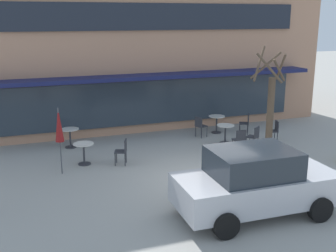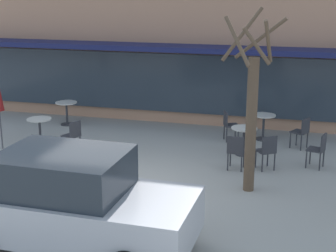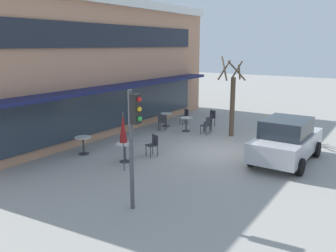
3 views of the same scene
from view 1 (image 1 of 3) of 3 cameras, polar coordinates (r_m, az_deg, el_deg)
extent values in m
plane|color=#9E9B93|center=(13.41, 5.03, -7.23)|extent=(80.00, 80.00, 0.00)
cube|color=tan|center=(21.96, -6.03, 10.55)|extent=(17.57, 8.00, 6.90)
cube|color=#191E4C|center=(17.70, -2.30, 6.72)|extent=(14.94, 1.10, 0.16)
cube|color=#1E232D|center=(18.00, -2.88, 14.57)|extent=(14.06, 0.10, 1.10)
cube|color=#2D3842|center=(18.36, -2.73, 3.20)|extent=(14.06, 0.10, 1.90)
cylinder|color=#333338|center=(14.97, -11.25, -5.05)|extent=(0.44, 0.44, 0.03)
cylinder|color=#333338|center=(14.85, -11.32, -3.72)|extent=(0.07, 0.07, 0.70)
cylinder|color=silver|center=(14.74, -11.39, -2.37)|extent=(0.70, 0.70, 0.03)
cylinder|color=#333338|center=(16.95, -13.03, -2.80)|extent=(0.44, 0.44, 0.03)
cylinder|color=#333338|center=(16.85, -13.11, -1.62)|extent=(0.07, 0.07, 0.70)
cylinder|color=silver|center=(16.75, -13.18, -0.42)|extent=(0.70, 0.70, 0.03)
cylinder|color=#333338|center=(17.23, 7.71, -2.27)|extent=(0.44, 0.44, 0.03)
cylinder|color=#333338|center=(17.13, 7.76, -1.10)|extent=(0.07, 0.07, 0.70)
cylinder|color=silver|center=(17.03, 7.80, 0.08)|extent=(0.70, 0.70, 0.03)
cylinder|color=#333338|center=(18.73, 6.56, -0.86)|extent=(0.44, 0.44, 0.03)
cylinder|color=#333338|center=(18.63, 6.59, 0.23)|extent=(0.07, 0.07, 0.70)
cylinder|color=silver|center=(18.55, 6.63, 1.32)|extent=(0.70, 0.70, 0.03)
cylinder|color=#4C4C51|center=(13.92, -14.41, -2.03)|extent=(0.04, 0.04, 2.20)
cone|color=maroon|center=(13.78, -14.56, 0.16)|extent=(0.28, 0.28, 1.10)
cylinder|color=#333338|center=(14.55, -7.17, -4.57)|extent=(0.04, 0.04, 0.45)
cylinder|color=#333338|center=(14.87, -7.00, -4.14)|extent=(0.04, 0.04, 0.45)
cylinder|color=#333338|center=(14.51, -5.84, -4.58)|extent=(0.04, 0.04, 0.45)
cylinder|color=#333338|center=(14.83, -5.70, -4.15)|extent=(0.04, 0.04, 0.45)
cube|color=#333338|center=(14.61, -6.45, -3.45)|extent=(0.52, 0.52, 0.04)
cube|color=#333338|center=(14.53, -5.77, -2.63)|extent=(0.18, 0.39, 0.40)
cylinder|color=#333338|center=(16.59, 10.51, -2.29)|extent=(0.04, 0.04, 0.45)
cylinder|color=#333338|center=(16.89, 11.02, -2.01)|extent=(0.04, 0.04, 0.45)
cylinder|color=#333338|center=(16.46, 11.58, -2.48)|extent=(0.04, 0.04, 0.45)
cylinder|color=#333338|center=(16.76, 12.07, -2.20)|extent=(0.04, 0.04, 0.45)
cube|color=#333338|center=(16.61, 11.34, -1.43)|extent=(0.56, 0.56, 0.04)
cube|color=#333338|center=(16.48, 11.94, -0.80)|extent=(0.35, 0.26, 0.40)
cylinder|color=#333338|center=(17.46, 13.52, -1.60)|extent=(0.04, 0.04, 0.45)
cylinder|color=#333338|center=(17.77, 13.20, -1.30)|extent=(0.04, 0.04, 0.45)
cylinder|color=#333338|center=(17.56, 14.58, -1.57)|extent=(0.04, 0.04, 0.45)
cylinder|color=#333338|center=(17.87, 14.24, -1.27)|extent=(0.04, 0.04, 0.45)
cube|color=#333338|center=(17.60, 13.93, -0.67)|extent=(0.49, 0.49, 0.04)
cube|color=#333338|center=(17.60, 14.53, 0.03)|extent=(0.15, 0.40, 0.40)
cylinder|color=#333338|center=(18.21, 4.51, -0.56)|extent=(0.04, 0.04, 0.45)
cylinder|color=#333338|center=(17.99, 5.30, -0.77)|extent=(0.04, 0.04, 0.45)
cylinder|color=#333338|center=(17.97, 3.76, -0.75)|extent=(0.04, 0.04, 0.45)
cylinder|color=#333338|center=(17.75, 4.55, -0.97)|extent=(0.04, 0.04, 0.45)
cube|color=#333338|center=(17.92, 4.55, -0.01)|extent=(0.52, 0.52, 0.04)
cube|color=#333338|center=(17.74, 4.16, 0.58)|extent=(0.19, 0.39, 0.40)
cylinder|color=#333338|center=(16.24, 8.71, -2.58)|extent=(0.04, 0.04, 0.45)
cylinder|color=#333338|center=(16.39, 9.77, -2.46)|extent=(0.04, 0.04, 0.45)
cylinder|color=#333338|center=(15.95, 9.25, -2.92)|extent=(0.04, 0.04, 0.45)
cylinder|color=#333338|center=(16.10, 10.33, -2.80)|extent=(0.04, 0.04, 0.45)
cube|color=#333338|center=(16.10, 9.55, -1.86)|extent=(0.42, 0.42, 0.04)
cube|color=#333338|center=(15.89, 9.88, -1.27)|extent=(0.40, 0.06, 0.40)
cylinder|color=#333338|center=(18.51, 9.70, -0.48)|extent=(0.04, 0.04, 0.45)
cylinder|color=#333338|center=(18.84, 9.68, -0.22)|extent=(0.04, 0.04, 0.45)
cylinder|color=#333338|center=(18.52, 10.75, -0.52)|extent=(0.04, 0.04, 0.45)
cylinder|color=#333338|center=(18.85, 10.71, -0.25)|extent=(0.04, 0.04, 0.45)
cube|color=#333338|center=(18.62, 10.24, 0.36)|extent=(0.54, 0.54, 0.04)
cube|color=#333338|center=(18.57, 10.83, 1.00)|extent=(0.23, 0.37, 0.40)
cube|color=#B7B7BC|center=(11.16, 11.89, -8.26)|extent=(4.24, 1.89, 0.76)
cube|color=#232B33|center=(10.83, 11.40, -4.87)|extent=(2.13, 1.64, 0.68)
cylinder|color=black|center=(12.66, 14.84, -7.49)|extent=(0.64, 0.23, 0.64)
cylinder|color=black|center=(11.34, 19.91, -10.56)|extent=(0.64, 0.23, 0.64)
cylinder|color=black|center=(11.49, 3.79, -9.33)|extent=(0.64, 0.23, 0.64)
cylinder|color=black|center=(10.02, 7.85, -13.22)|extent=(0.64, 0.23, 0.64)
cylinder|color=brown|center=(15.04, 13.62, 0.79)|extent=(0.24, 0.24, 2.98)
cylinder|color=brown|center=(14.84, 15.04, 7.73)|extent=(0.18, 0.63, 0.93)
cylinder|color=brown|center=(15.20, 13.11, 8.00)|extent=(1.14, 0.21, 0.95)
cylinder|color=brown|center=(14.85, 12.27, 8.28)|extent=(0.83, 0.72, 1.14)
cylinder|color=brown|center=(14.29, 13.59, 7.63)|extent=(0.68, 0.76, 0.97)
cylinder|color=brown|center=(14.54, 14.83, 7.32)|extent=(0.62, 0.22, 0.79)
camera|label=2|loc=(9.36, 62.23, 3.83)|focal=55.00mm
camera|label=3|loc=(9.80, -78.19, 0.56)|focal=38.00mm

